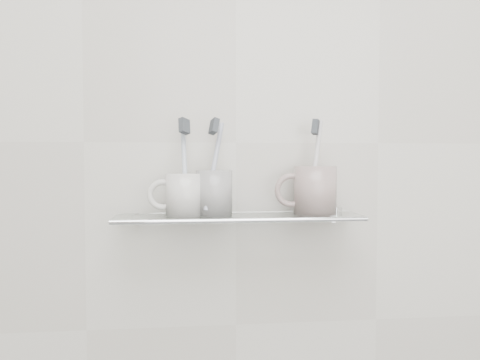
{
  "coord_description": "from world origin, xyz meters",
  "views": [
    {
      "loc": [
        -0.1,
        0.09,
        1.21
      ],
      "look_at": [
        0.0,
        1.04,
        1.17
      ],
      "focal_mm": 35.0,
      "sensor_mm": 36.0,
      "label": 1
    }
  ],
  "objects": [
    {
      "name": "shelf_rail",
      "position": [
        0.0,
        0.98,
        1.1
      ],
      "size": [
        0.5,
        0.01,
        0.01
      ],
      "primitive_type": "cylinder",
      "rotation": [
        0.0,
        1.57,
        0.0
      ],
      "color": "silver",
      "rests_on": "shelf_glass"
    },
    {
      "name": "bristles_left",
      "position": [
        -0.11,
        1.04,
        1.28
      ],
      "size": [
        0.02,
        0.03,
        0.04
      ],
      "primitive_type": "cube",
      "rotation": [
        -0.24,
        -0.25,
        -0.68
      ],
      "color": "#33373C",
      "rests_on": "toothbrush_left"
    },
    {
      "name": "mug_center_handle",
      "position": [
        -0.09,
        1.04,
        1.15
      ],
      "size": [
        0.07,
        0.01,
        0.07
      ],
      "primitive_type": "torus",
      "rotation": [
        1.57,
        0.0,
        0.0
      ],
      "color": "white",
      "rests_on": "mug_center"
    },
    {
      "name": "toothbrush_center",
      "position": [
        -0.05,
        1.04,
        1.2
      ],
      "size": [
        0.05,
        0.07,
        0.18
      ],
      "primitive_type": "cylinder",
      "rotation": [
        -0.25,
        0.29,
        0.3
      ],
      "color": "#8A91AD",
      "rests_on": "mug_center"
    },
    {
      "name": "shelf_glass",
      "position": [
        0.0,
        1.04,
        1.1
      ],
      "size": [
        0.5,
        0.12,
        0.01
      ],
      "primitive_type": "cube",
      "color": "silver",
      "rests_on": "wall_back"
    },
    {
      "name": "mug_center",
      "position": [
        -0.05,
        1.04,
        1.15
      ],
      "size": [
        0.1,
        0.1,
        0.09
      ],
      "primitive_type": "cylinder",
      "rotation": [
        0.0,
        0.0,
        -0.42
      ],
      "color": "white",
      "rests_on": "shelf_glass"
    },
    {
      "name": "mug_left_handle",
      "position": [
        -0.15,
        1.04,
        1.14
      ],
      "size": [
        0.06,
        0.01,
        0.06
      ],
      "primitive_type": "torus",
      "rotation": [
        1.57,
        0.0,
        0.0
      ],
      "color": "silver",
      "rests_on": "mug_left"
    },
    {
      "name": "bristles_center",
      "position": [
        -0.05,
        1.04,
        1.28
      ],
      "size": [
        0.02,
        0.03,
        0.04
      ],
      "primitive_type": "cube",
      "rotation": [
        -0.25,
        0.29,
        0.3
      ],
      "color": "#33373C",
      "rests_on": "toothbrush_center"
    },
    {
      "name": "chrome_cap",
      "position": [
        0.2,
        1.04,
        1.11
      ],
      "size": [
        0.03,
        0.03,
        0.01
      ],
      "primitive_type": "cylinder",
      "color": "silver",
      "rests_on": "shelf_glass"
    },
    {
      "name": "bristles_right",
      "position": [
        0.16,
        1.04,
        1.28
      ],
      "size": [
        0.02,
        0.03,
        0.03
      ],
      "primitive_type": "cube",
      "rotation": [
        -0.15,
        0.08,
        -0.48
      ],
      "color": "#33373C",
      "rests_on": "toothbrush_right"
    },
    {
      "name": "bracket_right",
      "position": [
        0.21,
        1.09,
        1.09
      ],
      "size": [
        0.02,
        0.03,
        0.02
      ],
      "primitive_type": "cylinder",
      "rotation": [
        1.57,
        0.0,
        0.0
      ],
      "color": "silver",
      "rests_on": "wall_back"
    },
    {
      "name": "toothbrush_left",
      "position": [
        -0.11,
        1.04,
        1.2
      ],
      "size": [
        0.02,
        0.08,
        0.18
      ],
      "primitive_type": "cylinder",
      "rotation": [
        -0.24,
        -0.25,
        -0.68
      ],
      "color": "#ABBED2",
      "rests_on": "mug_left"
    },
    {
      "name": "wall_back",
      "position": [
        0.0,
        1.1,
        1.25
      ],
      "size": [
        2.5,
        0.0,
        2.5
      ],
      "primitive_type": "plane",
      "rotation": [
        1.57,
        0.0,
        0.0
      ],
      "color": "beige",
      "rests_on": "ground"
    },
    {
      "name": "mug_left",
      "position": [
        -0.11,
        1.04,
        1.14
      ],
      "size": [
        0.08,
        0.08,
        0.09
      ],
      "primitive_type": "cylinder",
      "rotation": [
        0.0,
        0.0,
        -0.05
      ],
      "color": "silver",
      "rests_on": "shelf_glass"
    },
    {
      "name": "toothbrush_right",
      "position": [
        0.16,
        1.04,
        1.2
      ],
      "size": [
        0.04,
        0.03,
        0.19
      ],
      "primitive_type": "cylinder",
      "rotation": [
        -0.15,
        0.08,
        -0.48
      ],
      "color": "silver",
      "rests_on": "mug_right"
    },
    {
      "name": "mug_right",
      "position": [
        0.16,
        1.04,
        1.15
      ],
      "size": [
        0.09,
        0.09,
        0.1
      ],
      "primitive_type": "cylinder",
      "rotation": [
        0.0,
        0.0,
        0.06
      ],
      "color": "silver",
      "rests_on": "shelf_glass"
    },
    {
      "name": "bracket_left",
      "position": [
        -0.21,
        1.09,
        1.09
      ],
      "size": [
        0.02,
        0.03,
        0.02
      ],
      "primitive_type": "cylinder",
      "rotation": [
        1.57,
        0.0,
        0.0
      ],
      "color": "silver",
      "rests_on": "wall_back"
    },
    {
      "name": "mug_right_handle",
      "position": [
        0.11,
        1.04,
        1.15
      ],
      "size": [
        0.07,
        0.01,
        0.07
      ],
      "primitive_type": "torus",
      "rotation": [
        1.57,
        0.0,
        0.0
      ],
      "color": "silver",
      "rests_on": "mug_right"
    }
  ]
}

